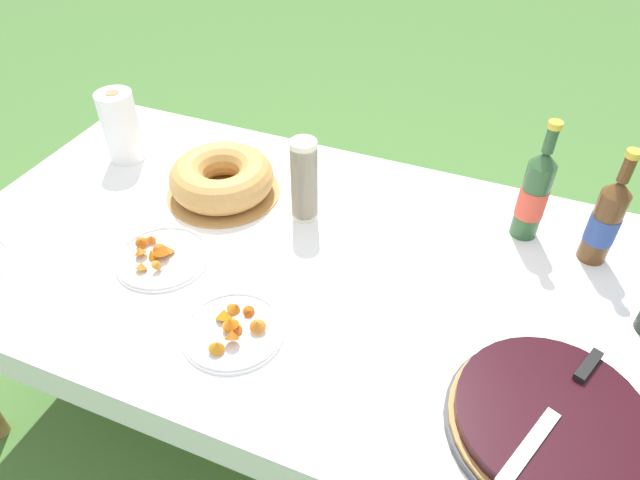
% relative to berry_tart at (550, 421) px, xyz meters
% --- Properties ---
extents(ground_plane, '(16.00, 16.00, 0.00)m').
position_rel_berry_tart_xyz_m(ground_plane, '(-0.62, 0.26, -0.71)').
color(ground_plane, '#4C7A38').
extents(garden_table, '(1.88, 1.03, 0.67)m').
position_rel_berry_tart_xyz_m(garden_table, '(-0.62, 0.26, -0.09)').
color(garden_table, '#A87A47').
rests_on(garden_table, ground_plane).
extents(tablecloth, '(1.89, 1.04, 0.10)m').
position_rel_berry_tart_xyz_m(tablecloth, '(-0.62, 0.26, -0.04)').
color(tablecloth, white).
rests_on(tablecloth, garden_table).
extents(berry_tart, '(0.39, 0.39, 0.06)m').
position_rel_berry_tart_xyz_m(berry_tart, '(0.00, 0.00, 0.00)').
color(berry_tart, '#38383D').
rests_on(berry_tart, tablecloth).
extents(serving_knife, '(0.16, 0.36, 0.01)m').
position_rel_berry_tart_xyz_m(serving_knife, '(0.01, 0.03, 0.04)').
color(serving_knife, silver).
rests_on(serving_knife, berry_tart).
extents(bundt_cake, '(0.33, 0.33, 0.11)m').
position_rel_berry_tart_xyz_m(bundt_cake, '(-0.95, 0.43, 0.03)').
color(bundt_cake, '#B78447').
rests_on(bundt_cake, tablecloth).
extents(cup_stack, '(0.07, 0.07, 0.24)m').
position_rel_berry_tart_xyz_m(cup_stack, '(-0.69, 0.43, 0.09)').
color(cup_stack, beige).
rests_on(cup_stack, tablecloth).
extents(cider_bottle_green, '(0.07, 0.07, 0.34)m').
position_rel_berry_tart_xyz_m(cider_bottle_green, '(-0.12, 0.58, 0.10)').
color(cider_bottle_green, '#2D562D').
rests_on(cider_bottle_green, tablecloth).
extents(cider_bottle_amber, '(0.07, 0.07, 0.32)m').
position_rel_berry_tart_xyz_m(cider_bottle_amber, '(0.06, 0.55, 0.09)').
color(cider_bottle_amber, brown).
rests_on(cider_bottle_amber, tablecloth).
extents(snack_plate_near, '(0.23, 0.23, 0.06)m').
position_rel_berry_tart_xyz_m(snack_plate_near, '(-0.67, -0.02, -0.02)').
color(snack_plate_near, white).
rests_on(snack_plate_near, tablecloth).
extents(snack_plate_left, '(0.24, 0.24, 0.06)m').
position_rel_berry_tart_xyz_m(snack_plate_left, '(-0.96, 0.12, -0.02)').
color(snack_plate_left, white).
rests_on(snack_plate_left, tablecloth).
extents(paper_towel_roll, '(0.11, 0.11, 0.22)m').
position_rel_berry_tart_xyz_m(paper_towel_roll, '(-1.33, 0.49, 0.08)').
color(paper_towel_roll, white).
rests_on(paper_towel_roll, tablecloth).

